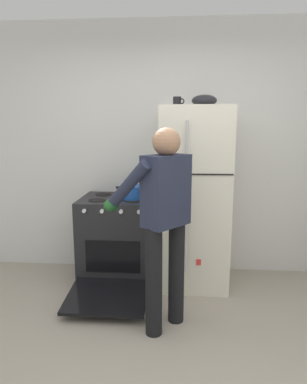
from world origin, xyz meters
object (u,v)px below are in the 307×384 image
(stove_range, at_px, (118,240))
(red_pot, at_px, (132,192))
(coffee_mug, at_px, (177,102))
(person_cook, at_px, (162,212))
(mixing_bowl, at_px, (204,100))
(refrigerator, at_px, (194,198))

(stove_range, height_order, red_pot, red_pot)
(coffee_mug, bearing_deg, red_pot, -167.17)
(stove_range, xyz_separation_m, coffee_mug, (0.60, 0.07, 1.41))
(stove_range, distance_m, person_cook, 1.09)
(red_pot, relative_size, coffee_mug, 2.96)
(red_pot, relative_size, mixing_bowl, 1.37)
(refrigerator, xyz_separation_m, coffee_mug, (-0.18, 0.05, 0.95))
(refrigerator, bearing_deg, mixing_bowl, 0.22)
(person_cook, distance_m, mixing_bowl, 1.27)
(stove_range, bearing_deg, person_cook, -58.57)
(refrigerator, relative_size, red_pot, 5.42)
(refrigerator, height_order, coffee_mug, coffee_mug)
(red_pot, bearing_deg, mixing_bowl, 4.11)
(stove_range, height_order, mixing_bowl, mixing_bowl)
(stove_range, distance_m, red_pot, 0.55)
(refrigerator, height_order, mixing_bowl, mixing_bowl)
(stove_range, xyz_separation_m, mixing_bowl, (0.86, 0.02, 1.42))
(stove_range, relative_size, person_cook, 0.75)
(stove_range, relative_size, coffee_mug, 10.77)
(person_cook, bearing_deg, stove_range, 121.43)
(refrigerator, xyz_separation_m, person_cook, (-0.28, -0.83, 0.06))
(refrigerator, relative_size, coffee_mug, 16.03)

